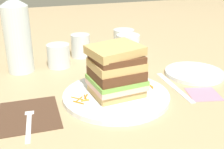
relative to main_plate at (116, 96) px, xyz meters
name	(u,v)px	position (x,y,z in m)	size (l,w,h in m)	color
ground_plane	(116,95)	(0.01, 0.02, -0.01)	(3.00, 3.00, 0.00)	tan
main_plate	(116,96)	(0.00, 0.00, 0.00)	(0.27, 0.27, 0.01)	white
sandwich	(116,71)	(0.00, 0.00, 0.07)	(0.14, 0.12, 0.13)	tan
carrot_shred_0	(85,100)	(-0.08, -0.01, 0.01)	(0.00, 0.00, 0.02)	orange
carrot_shred_1	(85,97)	(-0.08, 0.00, 0.01)	(0.00, 0.00, 0.03)	orange
carrot_shred_2	(79,102)	(-0.10, -0.02, 0.01)	(0.00, 0.00, 0.03)	orange
carrot_shred_3	(77,98)	(-0.10, 0.01, 0.01)	(0.00, 0.00, 0.03)	orange
carrot_shred_4	(86,96)	(-0.08, 0.01, 0.01)	(0.00, 0.00, 0.02)	orange
carrot_shred_5	(79,99)	(-0.09, 0.00, 0.01)	(0.00, 0.00, 0.03)	orange
carrot_shred_6	(141,86)	(0.07, 0.01, 0.01)	(0.00, 0.00, 0.02)	orange
carrot_shred_7	(151,86)	(0.10, 0.01, 0.01)	(0.00, 0.00, 0.02)	orange
carrot_shred_8	(145,83)	(0.09, 0.03, 0.01)	(0.00, 0.00, 0.03)	orange
carrot_shred_9	(147,86)	(0.09, 0.01, 0.01)	(0.00, 0.00, 0.02)	orange
carrot_shred_10	(141,85)	(0.08, 0.02, 0.01)	(0.00, 0.00, 0.03)	orange
carrot_shred_11	(151,87)	(0.10, 0.00, 0.01)	(0.00, 0.00, 0.02)	orange
carrot_shred_12	(142,89)	(0.07, 0.00, 0.01)	(0.00, 0.00, 0.03)	orange
napkin_dark	(29,115)	(-0.21, -0.01, 0.00)	(0.13, 0.15, 0.00)	#4C3323
fork	(29,118)	(-0.22, -0.03, 0.00)	(0.03, 0.17, 0.00)	silver
knife	(175,87)	(0.17, 0.00, 0.00)	(0.03, 0.20, 0.00)	silver
juice_glass	(128,52)	(0.12, 0.21, 0.04)	(0.07, 0.07, 0.10)	white
water_bottle	(17,34)	(-0.21, 0.28, 0.11)	(0.08, 0.08, 0.26)	silver
empty_tumbler_0	(81,46)	(0.00, 0.35, 0.03)	(0.07, 0.07, 0.08)	silver
empty_tumbler_1	(124,39)	(0.18, 0.38, 0.03)	(0.08, 0.08, 0.07)	silver
empty_tumbler_2	(59,56)	(-0.09, 0.27, 0.03)	(0.07, 0.07, 0.07)	silver
side_plate	(194,73)	(0.28, 0.06, 0.00)	(0.17, 0.17, 0.01)	white
napkin_pink	(204,94)	(0.22, -0.06, -0.01)	(0.08, 0.08, 0.00)	pink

